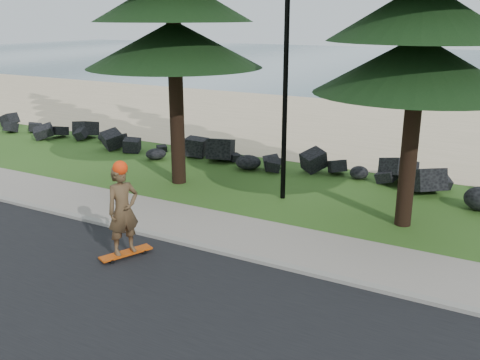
{
  "coord_description": "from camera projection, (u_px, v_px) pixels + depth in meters",
  "views": [
    {
      "loc": [
        5.99,
        -10.17,
        5.05
      ],
      "look_at": [
        0.36,
        0.0,
        1.46
      ],
      "focal_mm": 40.0,
      "sensor_mm": 36.0,
      "label": 1
    }
  ],
  "objects": [
    {
      "name": "ocean",
      "position": [
        475.0,
        66.0,
        55.4
      ],
      "size": [
        160.0,
        58.0,
        0.01
      ],
      "primitive_type": "cube",
      "color": "#345563",
      "rests_on": "ground"
    },
    {
      "name": "seawall_boulders",
      "position": [
        313.0,
        177.0,
        17.44
      ],
      "size": [
        60.0,
        2.4,
        1.1
      ],
      "primitive_type": null,
      "color": "black",
      "rests_on": "ground"
    },
    {
      "name": "skateboarder",
      "position": [
        123.0,
        211.0,
        11.31
      ],
      "size": [
        0.71,
        1.18,
        2.17
      ],
      "rotation": [
        0.0,
        0.0,
        1.17
      ],
      "color": "#C2460B",
      "rests_on": "ground"
    },
    {
      "name": "beach_sand",
      "position": [
        384.0,
        128.0,
        24.88
      ],
      "size": [
        160.0,
        15.0,
        0.01
      ],
      "primitive_type": "cube",
      "color": "tan",
      "rests_on": "ground"
    },
    {
      "name": "ground",
      "position": [
        227.0,
        236.0,
        12.76
      ],
      "size": [
        160.0,
        160.0,
        0.0
      ],
      "primitive_type": "plane",
      "color": "#335D1D",
      "rests_on": "ground"
    },
    {
      "name": "lamp_post",
      "position": [
        286.0,
        51.0,
        14.22
      ],
      "size": [
        0.25,
        0.14,
        8.14
      ],
      "color": "black",
      "rests_on": "ground"
    },
    {
      "name": "road",
      "position": [
        92.0,
        328.0,
        9.0
      ],
      "size": [
        160.0,
        7.0,
        0.02
      ],
      "primitive_type": "cube",
      "color": "black",
      "rests_on": "ground"
    },
    {
      "name": "kerb",
      "position": [
        207.0,
        248.0,
        12.0
      ],
      "size": [
        160.0,
        0.2,
        0.1
      ],
      "primitive_type": "cube",
      "color": "gray",
      "rests_on": "ground"
    },
    {
      "name": "sidewalk",
      "position": [
        231.0,
        232.0,
        12.92
      ],
      "size": [
        160.0,
        2.0,
        0.08
      ],
      "primitive_type": "cube",
      "color": "gray",
      "rests_on": "ground"
    }
  ]
}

